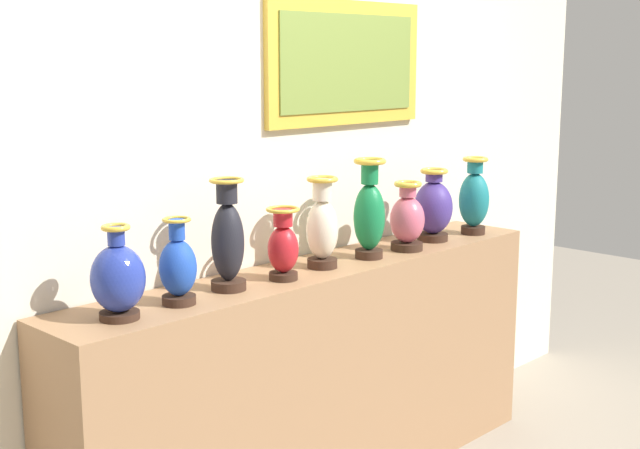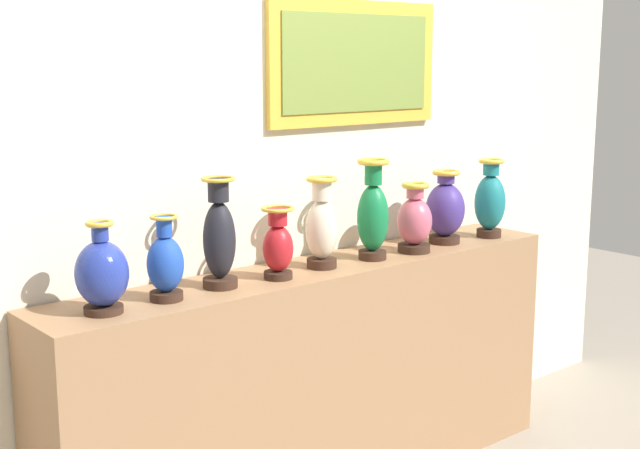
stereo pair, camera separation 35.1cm
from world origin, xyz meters
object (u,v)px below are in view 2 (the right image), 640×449
object	(u,v)px
vase_crimson	(278,245)
vase_indigo	(445,209)
vase_sapphire	(165,264)
vase_emerald	(373,214)
vase_cobalt	(102,274)
vase_rose	(415,221)
vase_ivory	(322,226)
vase_teal	(490,201)
vase_onyx	(219,238)

from	to	relation	value
vase_crimson	vase_indigo	world-z (taller)	vase_indigo
vase_sapphire	vase_emerald	world-z (taller)	vase_emerald
vase_sapphire	vase_indigo	distance (m)	1.52
vase_cobalt	vase_rose	world-z (taller)	vase_cobalt
vase_crimson	vase_sapphire	bearing A→B (deg)	178.44
vase_crimson	vase_ivory	bearing A→B (deg)	6.59
vase_cobalt	vase_teal	xyz separation A→B (m)	(2.05, -0.03, 0.04)
vase_indigo	vase_rose	bearing A→B (deg)	-170.42
vase_cobalt	vase_ivory	size ratio (longest dim) A/B	0.84
vase_crimson	vase_teal	xyz separation A→B (m)	(1.30, -0.02, 0.04)
vase_sapphire	vase_ivory	world-z (taller)	vase_ivory
vase_crimson	vase_cobalt	bearing A→B (deg)	179.19
vase_onyx	vase_indigo	size ratio (longest dim) A/B	1.22
vase_cobalt	vase_rose	distance (m)	1.52
vase_onyx	vase_ivory	size ratio (longest dim) A/B	1.11
vase_rose	vase_emerald	bearing A→B (deg)	175.50
vase_rose	vase_onyx	bearing A→B (deg)	177.19
vase_ivory	vase_teal	bearing A→B (deg)	-2.52
vase_emerald	vase_rose	distance (m)	0.25
vase_cobalt	vase_emerald	distance (m)	1.28
vase_sapphire	vase_cobalt	bearing A→B (deg)	-179.32
vase_cobalt	vase_indigo	world-z (taller)	vase_indigo
vase_teal	vase_rose	bearing A→B (deg)	179.61
vase_sapphire	vase_indigo	world-z (taller)	vase_indigo
vase_sapphire	vase_teal	world-z (taller)	vase_teal
vase_sapphire	vase_ivory	size ratio (longest dim) A/B	0.82
vase_emerald	vase_rose	world-z (taller)	vase_emerald
vase_crimson	vase_ivory	distance (m)	0.26
vase_rose	vase_teal	size ratio (longest dim) A/B	0.82
vase_onyx	vase_rose	xyz separation A→B (m)	(1.02, -0.05, -0.05)
vase_emerald	vase_teal	distance (m)	0.77
vase_sapphire	vase_emerald	size ratio (longest dim) A/B	0.71
vase_indigo	vase_sapphire	bearing A→B (deg)	-179.39
vase_cobalt	vase_emerald	size ratio (longest dim) A/B	0.74
vase_sapphire	vase_onyx	distance (m)	0.26
vase_cobalt	vase_sapphire	size ratio (longest dim) A/B	1.03
vase_ivory	vase_emerald	xyz separation A→B (m)	(0.27, -0.02, 0.03)
vase_indigo	vase_teal	distance (m)	0.28
vase_onyx	vase_teal	size ratio (longest dim) A/B	1.11
vase_cobalt	vase_crimson	size ratio (longest dim) A/B	1.12
vase_emerald	vase_teal	world-z (taller)	vase_emerald
vase_emerald	vase_rose	xyz separation A→B (m)	(0.24, -0.02, -0.06)
vase_sapphire	vase_onyx	bearing A→B (deg)	5.32
vase_indigo	vase_teal	world-z (taller)	vase_teal
vase_cobalt	vase_indigo	size ratio (longest dim) A/B	0.93
vase_onyx	vase_ivory	world-z (taller)	vase_onyx
vase_sapphire	vase_emerald	xyz separation A→B (m)	(1.03, -0.01, 0.07)
vase_rose	vase_teal	xyz separation A→B (m)	(0.53, -0.00, 0.04)
vase_sapphire	vase_onyx	xyz separation A→B (m)	(0.25, 0.02, 0.06)
vase_ivory	vase_emerald	size ratio (longest dim) A/B	0.87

